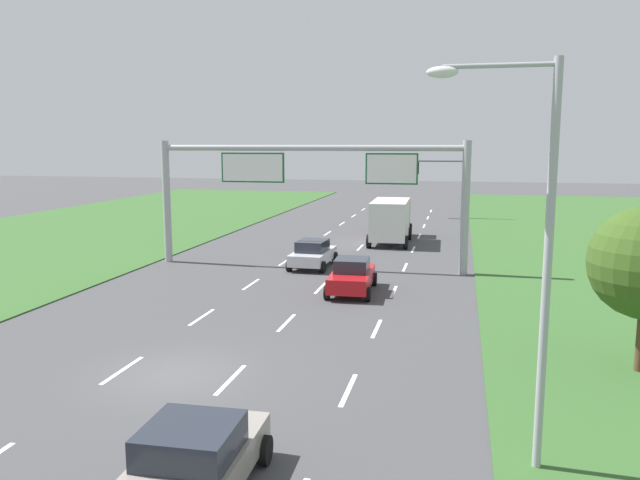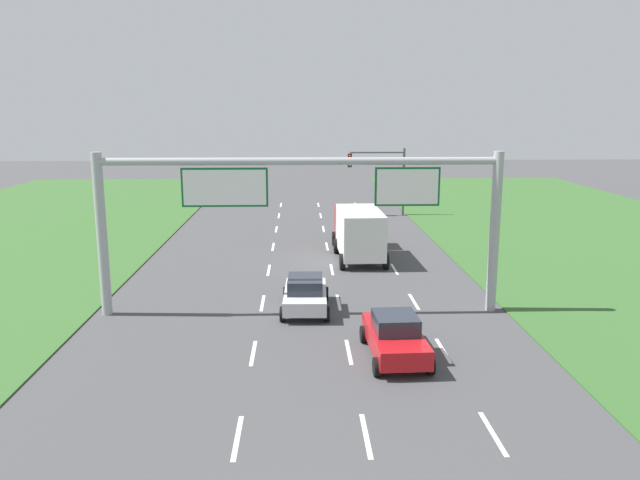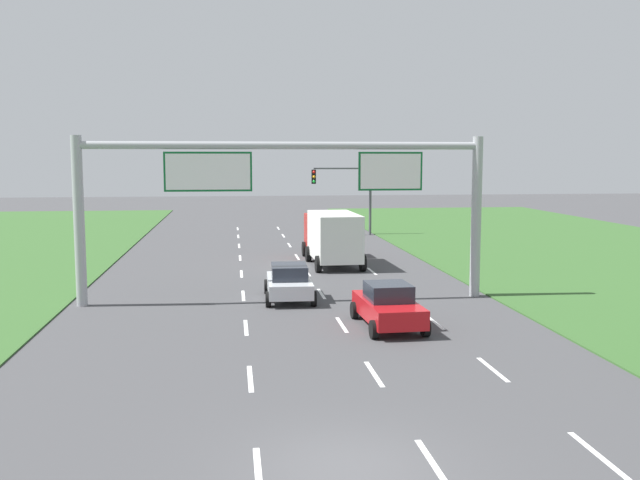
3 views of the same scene
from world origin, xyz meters
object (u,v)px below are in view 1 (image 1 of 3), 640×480
Objects in this scene: sign_gantry at (309,180)px; traffic_light_mast at (445,176)px; street_lamp at (529,232)px; car_near_red at (352,276)px; car_mid_lane at (194,459)px; car_lead_silver at (313,253)px; box_truck at (391,218)px.

traffic_light_mast is (6.67, 25.35, -1.03)m from sign_gantry.
sign_gantry is 22.11m from street_lamp.
car_mid_lane is (-0.09, -17.38, -0.01)m from car_near_red.
car_near_red is at bearing 112.59° from street_lamp.
car_mid_lane is 48.15m from traffic_light_mast.
street_lamp is at bearing -63.73° from car_lead_silver.
box_truck is at bearing -102.23° from traffic_light_mast.
car_mid_lane is 0.47× the size of street_lamp.
car_lead_silver is at bearing -104.53° from traffic_light_mast.
car_mid_lane is at bearing -157.52° from street_lamp.
sign_gantry reaches higher than box_truck.
traffic_light_mast reaches higher than car_near_red.
car_mid_lane is at bearing -94.12° from traffic_light_mast.
sign_gantry is at bearing -122.65° from car_lead_silver.
box_truck reaches higher than car_lead_silver.
car_lead_silver is 0.73× the size of traffic_light_mast.
car_mid_lane is at bearing -80.80° from car_lead_silver.
traffic_light_mast is (3.36, 30.54, 3.08)m from car_near_red.
car_near_red is 6.28m from car_lead_silver.
car_lead_silver is 10.66m from box_truck.
traffic_light_mast reaches higher than car_lead_silver.
sign_gantry is 26.24m from traffic_light_mast.
box_truck is 31.13m from street_lamp.
sign_gantry is (-3.31, 5.19, 4.11)m from car_near_red.
sign_gantry reaches higher than car_mid_lane.
box_truck reaches higher than car_mid_lane.
car_lead_silver is 0.54× the size of box_truck.
street_lamp is at bearing -64.64° from sign_gantry.
traffic_light_mast reaches higher than car_mid_lane.
street_lamp reaches higher than sign_gantry.
sign_gantry is (-3.22, 22.57, 4.12)m from car_mid_lane.
street_lamp reaches higher than car_lead_silver.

